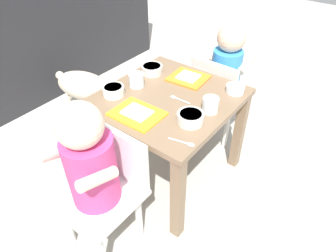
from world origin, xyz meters
TOP-DOWN VIEW (x-y plane):
  - ground_plane at (0.00, 0.00)m, footprint 7.00×7.00m
  - kitchen_cabinet_back at (0.00, 1.21)m, footprint 2.19×0.32m
  - dining_table at (0.00, 0.00)m, footprint 0.58×0.55m
  - seated_child_left at (-0.45, -0.02)m, footprint 0.28×0.28m
  - seated_child_right at (0.45, -0.04)m, footprint 0.29×0.29m
  - dog at (0.09, 0.67)m, footprint 0.26×0.47m
  - food_tray_left at (-0.18, 0.02)m, footprint 0.16×0.20m
  - food_tray_right at (0.18, 0.02)m, footprint 0.17×0.18m
  - water_cup_left at (-0.01, 0.16)m, footprint 0.07×0.07m
  - water_cup_right at (0.02, -0.20)m, footprint 0.06×0.06m
  - veggie_bowl_far at (0.20, -0.21)m, footprint 0.08×0.08m
  - cereal_bowl_left_side at (-0.09, -0.18)m, footprint 0.10×0.10m
  - veggie_bowl_near at (0.12, 0.19)m, footprint 0.10×0.10m
  - cereal_bowl_right_side at (-0.13, 0.19)m, footprint 0.09×0.09m
  - spoon_by_left_tray at (0.01, -0.05)m, footprint 0.02×0.10m
  - spoon_by_right_tray at (-0.21, -0.23)m, footprint 0.04×0.10m

SIDE VIEW (x-z plane):
  - ground_plane at x=0.00m, z-range 0.00..0.00m
  - dog at x=0.09m, z-range 0.06..0.38m
  - dining_table at x=0.00m, z-range 0.15..0.61m
  - seated_child_right at x=0.45m, z-range 0.08..0.73m
  - seated_child_left at x=-0.45m, z-range 0.08..0.77m
  - spoon_by_left_tray at x=0.01m, z-range 0.46..0.47m
  - spoon_by_right_tray at x=-0.21m, z-range 0.46..0.47m
  - food_tray_left at x=-0.18m, z-range 0.46..0.47m
  - food_tray_right at x=0.18m, z-range 0.46..0.47m
  - veggie_bowl_far at x=0.20m, z-range 0.46..0.49m
  - veggie_bowl_near at x=0.12m, z-range 0.46..0.50m
  - cereal_bowl_left_side at x=-0.09m, z-range 0.46..0.50m
  - cereal_bowl_right_side at x=-0.13m, z-range 0.46..0.50m
  - water_cup_left at x=-0.01m, z-range 0.46..0.52m
  - water_cup_right at x=0.02m, z-range 0.46..0.52m
  - kitchen_cabinet_back at x=0.00m, z-range 0.00..0.99m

